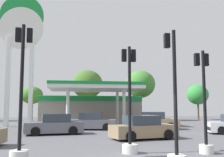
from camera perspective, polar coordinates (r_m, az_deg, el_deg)
gas_station at (r=34.21m, az=-4.71°, el=-6.08°), size 12.76×12.99×4.50m
station_pole_sign at (r=29.70m, az=-19.16°, el=7.96°), size 4.55×0.56×14.03m
car_0 at (r=24.43m, az=9.03°, el=-9.18°), size 4.66×2.67×1.57m
car_1 at (r=17.01m, az=6.76°, el=-10.71°), size 4.43×2.57×1.49m
car_4 at (r=20.17m, az=-12.45°, el=-9.86°), size 4.41×2.35×1.51m
car_5 at (r=23.73m, az=-4.31°, el=-9.43°), size 4.41×2.53×1.48m
traffic_signal_0 at (r=10.78m, az=-19.25°, el=-7.14°), size 0.71×0.71×5.29m
traffic_signal_1 at (r=10.28m, az=13.49°, el=-8.09°), size 0.69×0.70×5.01m
traffic_signal_2 at (r=12.48m, az=19.48°, el=-7.11°), size 0.65×0.66×4.58m
traffic_signal_3 at (r=11.87m, az=3.86°, el=-8.17°), size 0.70×0.71×4.78m
tree_1 at (r=39.40m, az=-17.02°, el=-3.52°), size 3.13×3.13×4.96m
tree_2 at (r=40.50m, az=-5.38°, el=-1.25°), size 4.73×4.73×7.66m
tree_3 at (r=39.29m, az=6.17°, el=-1.26°), size 4.40×4.40×7.42m
tree_4 at (r=43.79m, az=18.14°, el=-3.36°), size 3.33×3.33×5.52m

